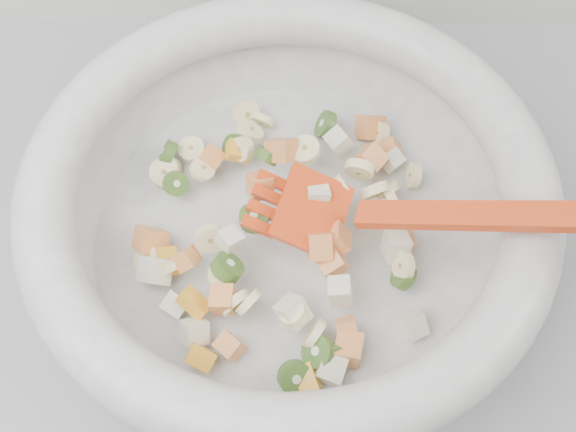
{
  "coord_description": "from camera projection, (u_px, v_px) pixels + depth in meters",
  "views": [
    {
      "loc": [
        0.07,
        1.11,
        1.47
      ],
      "look_at": [
        0.07,
        1.44,
        0.95
      ],
      "focal_mm": 45.0,
      "sensor_mm": 36.0,
      "label": 1
    }
  ],
  "objects": [
    {
      "name": "counter",
      "position": [
        240.0,
        393.0,
        1.05
      ],
      "size": [
        2.0,
        0.6,
        0.9
      ],
      "primitive_type": "cube",
      "color": "gray",
      "rests_on": "ground"
    },
    {
      "name": "mixing_bowl",
      "position": [
        288.0,
        206.0,
        0.6
      ],
      "size": [
        0.48,
        0.44,
        0.17
      ],
      "color": "silver",
      "rests_on": "counter"
    }
  ]
}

